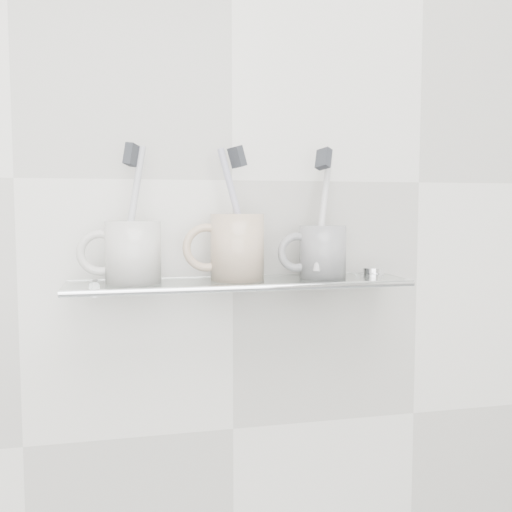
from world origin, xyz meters
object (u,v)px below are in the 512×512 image
object	(u,v)px
mug_center	(237,247)
shelf_glass	(240,283)
mug_right	(323,252)
mug_left	(133,252)

from	to	relation	value
mug_center	shelf_glass	bearing A→B (deg)	-76.37
shelf_glass	mug_right	size ratio (longest dim) A/B	6.26
shelf_glass	mug_right	world-z (taller)	mug_right
shelf_glass	mug_center	world-z (taller)	mug_center
mug_center	mug_right	bearing A→B (deg)	-20.33
mug_left	mug_right	xyz separation A→B (m)	(0.28, 0.00, -0.00)
mug_center	mug_left	bearing A→B (deg)	159.67
shelf_glass	mug_left	size ratio (longest dim) A/B	5.67
mug_left	mug_center	bearing A→B (deg)	-1.29
mug_left	mug_center	distance (m)	0.15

